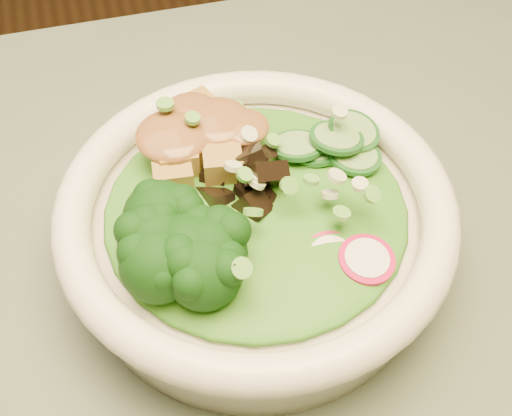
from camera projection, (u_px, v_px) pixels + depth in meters
name	position (u px, v px, depth m)	size (l,w,h in m)	color
salad_bowl	(256.00, 227.00, 0.43)	(0.24, 0.24, 0.06)	white
lettuce_bed	(256.00, 207.00, 0.42)	(0.18, 0.18, 0.02)	#2A6715
broccoli_florets	(185.00, 248.00, 0.38)	(0.07, 0.06, 0.04)	black
radish_slices	(334.00, 260.00, 0.39)	(0.10, 0.04, 0.02)	#B50D43
cucumber_slices	(325.00, 148.00, 0.43)	(0.06, 0.06, 0.03)	#7FAF61
mushroom_heap	(243.00, 184.00, 0.41)	(0.06, 0.06, 0.04)	black
tofu_cubes	(195.00, 145.00, 0.43)	(0.08, 0.05, 0.03)	olive
peanut_sauce	(193.00, 132.00, 0.43)	(0.06, 0.05, 0.01)	brown
scallion_garnish	(256.00, 184.00, 0.40)	(0.17, 0.17, 0.02)	#5CAA3C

